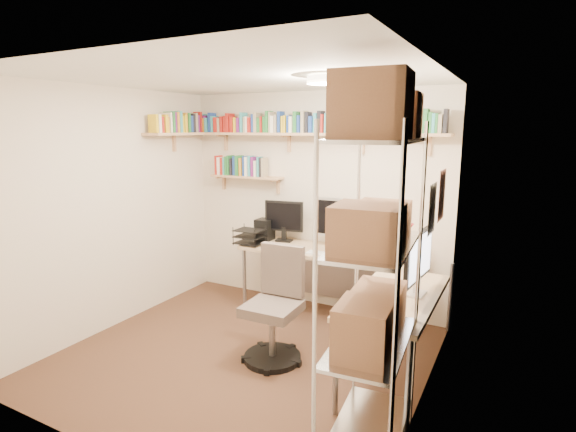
# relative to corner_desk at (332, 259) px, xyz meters

# --- Properties ---
(ground) EXTENTS (3.20, 3.20, 0.00)m
(ground) POSITION_rel_corner_desk_xyz_m (-0.49, -0.93, -0.76)
(ground) COLOR #4A281F
(ground) RESTS_ON ground
(room_shell) EXTENTS (3.24, 3.04, 2.52)m
(room_shell) POSITION_rel_corner_desk_xyz_m (-0.49, -0.93, 0.79)
(room_shell) COLOR beige
(room_shell) RESTS_ON ground
(wall_shelves) EXTENTS (3.12, 1.09, 0.80)m
(wall_shelves) POSITION_rel_corner_desk_xyz_m (-0.91, 0.37, 1.26)
(wall_shelves) COLOR tan
(wall_shelves) RESTS_ON ground
(corner_desk) EXTENTS (2.37, 1.96, 1.34)m
(corner_desk) POSITION_rel_corner_desk_xyz_m (0.00, 0.00, 0.00)
(corner_desk) COLOR tan
(corner_desk) RESTS_ON ground
(office_chair) EXTENTS (0.55, 0.56, 1.04)m
(office_chair) POSITION_rel_corner_desk_xyz_m (-0.22, -0.82, -0.32)
(office_chair) COLOR black
(office_chair) RESTS_ON ground
(wire_rack) EXTENTS (0.53, 0.96, 2.37)m
(wire_rack) POSITION_rel_corner_desk_xyz_m (0.93, -1.66, 0.74)
(wire_rack) COLOR silver
(wire_rack) RESTS_ON ground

